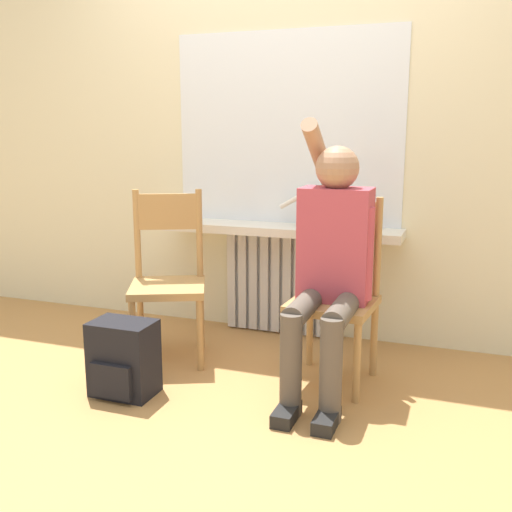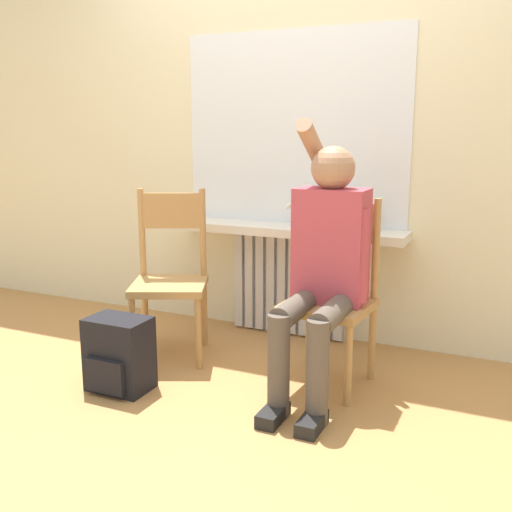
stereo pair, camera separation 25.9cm
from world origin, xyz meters
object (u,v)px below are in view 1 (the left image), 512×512
person (331,259)px  cat (335,205)px  chair_left (168,276)px  backpack (123,359)px  chair_right (336,292)px

person → cat: person is taller
person → cat: size_ratio=2.48×
chair_left → person: (0.93, -0.11, 0.19)m
backpack → chair_right: bearing=29.9°
person → backpack: bearing=-155.9°
chair_right → cat: chair_right is taller
person → backpack: (-0.91, -0.41, -0.48)m
chair_left → person: size_ratio=0.71×
backpack → person: bearing=24.1°
chair_left → backpack: size_ratio=2.56×
chair_left → backpack: (0.03, -0.52, -0.28)m
chair_right → cat: bearing=108.1°
chair_right → backpack: (-0.91, -0.52, -0.28)m
chair_left → backpack: chair_left is taller
cat → backpack: (-0.77, -1.05, -0.65)m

